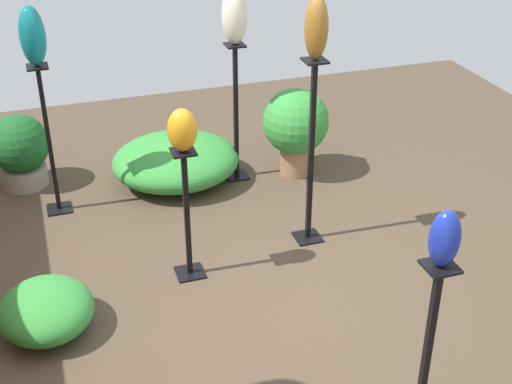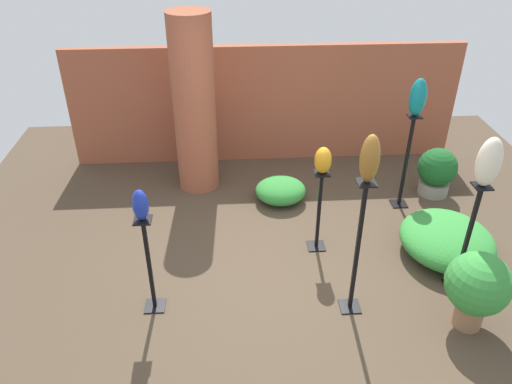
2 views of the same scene
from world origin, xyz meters
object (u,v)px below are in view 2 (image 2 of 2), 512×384
(pedestal_teal, at_px, (405,166))
(potted_plant_mid_left, at_px, (437,171))
(art_vase_cobalt, at_px, (140,205))
(pedestal_bronze, at_px, (357,254))
(art_vase_ivory, at_px, (489,162))
(pedestal_cobalt, at_px, (150,269))
(art_vase_teal, at_px, (418,97))
(brick_pillar, at_px, (194,106))
(art_vase_amber, at_px, (323,160))
(potted_plant_front_right, at_px, (477,286))
(pedestal_amber, at_px, (319,215))
(art_vase_bronze, at_px, (370,159))
(pedestal_ivory, at_px, (466,243))

(pedestal_teal, distance_m, potted_plant_mid_left, 0.64)
(art_vase_cobalt, distance_m, potted_plant_mid_left, 4.12)
(pedestal_bronze, height_order, art_vase_ivory, art_vase_ivory)
(pedestal_cobalt, height_order, pedestal_bronze, pedestal_bronze)
(art_vase_teal, bearing_deg, pedestal_bronze, -120.38)
(brick_pillar, relative_size, art_vase_cobalt, 7.66)
(art_vase_amber, bearing_deg, potted_plant_front_right, -46.06)
(pedestal_amber, xyz_separation_m, art_vase_bronze, (0.17, -0.99, 1.22))
(art_vase_teal, height_order, art_vase_ivory, art_vase_ivory)
(art_vase_amber, bearing_deg, art_vase_teal, 33.70)
(art_vase_teal, xyz_separation_m, potted_plant_mid_left, (0.54, 0.25, -1.14))
(brick_pillar, bearing_deg, art_vase_cobalt, -98.80)
(pedestal_cobalt, relative_size, art_vase_teal, 2.32)
(pedestal_amber, bearing_deg, art_vase_cobalt, -154.13)
(pedestal_teal, height_order, art_vase_bronze, art_vase_bronze)
(art_vase_ivory, xyz_separation_m, potted_plant_mid_left, (0.44, 1.83, -1.13))
(art_vase_bronze, bearing_deg, art_vase_ivory, 11.05)
(art_vase_amber, relative_size, art_vase_ivory, 0.61)
(pedestal_ivory, bearing_deg, art_vase_amber, 150.33)
(pedestal_ivory, bearing_deg, brick_pillar, 140.29)
(art_vase_amber, height_order, potted_plant_front_right, art_vase_amber)
(art_vase_teal, height_order, art_vase_amber, art_vase_teal)
(pedestal_bronze, xyz_separation_m, potted_plant_mid_left, (1.60, 2.05, -0.33))
(art_vase_amber, bearing_deg, art_vase_ivory, -29.67)
(brick_pillar, xyz_separation_m, art_vase_ivory, (2.73, -2.27, 0.31))
(pedestal_cobalt, relative_size, potted_plant_mid_left, 1.61)
(art_vase_cobalt, distance_m, potted_plant_front_right, 3.11)
(brick_pillar, relative_size, art_vase_teal, 5.13)
(art_vase_amber, relative_size, potted_plant_front_right, 0.37)
(pedestal_teal, bearing_deg, potted_plant_mid_left, 24.40)
(art_vase_cobalt, bearing_deg, pedestal_cobalt, 0.00)
(pedestal_cobalt, relative_size, art_vase_amber, 3.57)
(pedestal_teal, relative_size, pedestal_bronze, 0.86)
(brick_pillar, bearing_deg, pedestal_cobalt, -98.80)
(art_vase_teal, bearing_deg, pedestal_cobalt, -150.76)
(pedestal_amber, distance_m, potted_plant_mid_left, 2.07)
(art_vase_amber, height_order, art_vase_ivory, art_vase_ivory)
(pedestal_amber, bearing_deg, art_vase_bronze, -80.08)
(pedestal_teal, height_order, pedestal_amber, pedestal_teal)
(pedestal_teal, bearing_deg, pedestal_amber, -146.30)
(pedestal_ivory, distance_m, art_vase_teal, 1.83)
(pedestal_amber, relative_size, art_vase_cobalt, 3.23)
(pedestal_amber, xyz_separation_m, art_vase_ivory, (1.33, -0.76, 1.03))
(brick_pillar, xyz_separation_m, pedestal_cobalt, (-0.37, -2.37, -0.69))
(art_vase_amber, bearing_deg, potted_plant_mid_left, 31.05)
(pedestal_cobalt, xyz_separation_m, art_vase_teal, (3.00, 1.68, 1.00))
(pedestal_teal, distance_m, art_vase_amber, 1.59)
(pedestal_ivory, distance_m, art_vase_cobalt, 3.17)
(brick_pillar, xyz_separation_m, potted_plant_mid_left, (3.17, -0.44, -0.82))
(pedestal_cobalt, distance_m, art_vase_amber, 2.07)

